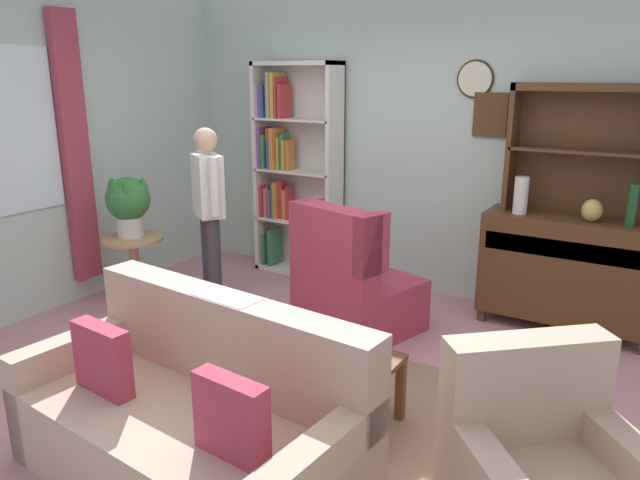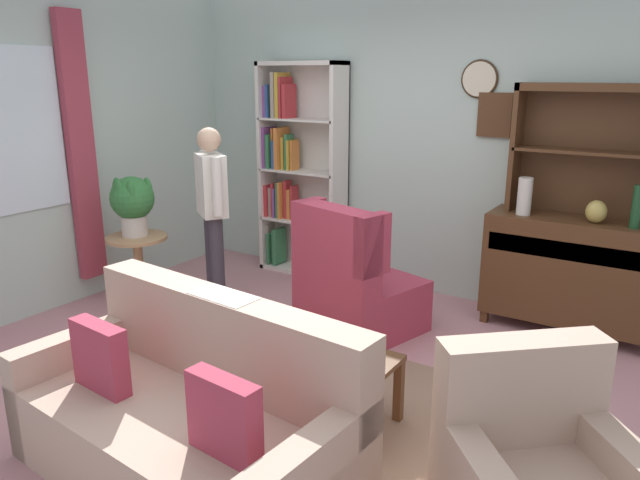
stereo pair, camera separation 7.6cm
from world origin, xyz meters
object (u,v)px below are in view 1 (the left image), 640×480
object	(u,v)px
bottle_wine	(632,205)
person_reading	(209,206)
wingback_chair	(352,287)
plant_stand	(135,264)
vase_round	(592,210)
vase_tall	(521,195)
book_stack	(316,350)
couch_floral	(193,423)
sideboard_hutch	(586,132)
sideboard	(568,268)
potted_plant_large	(128,202)
bookshelf	(291,168)
coffee_table	(327,365)

from	to	relation	value
bottle_wine	person_reading	bearing A→B (deg)	-161.82
bottle_wine	wingback_chair	xyz separation A→B (m)	(-1.79, -0.87, -0.69)
wingback_chair	person_reading	distance (m)	1.42
plant_stand	vase_round	bearing A→B (deg)	22.36
vase_round	wingback_chair	world-z (taller)	vase_round
vase_tall	book_stack	size ratio (longest dim) A/B	1.33
couch_floral	wingback_chair	world-z (taller)	wingback_chair
wingback_chair	bottle_wine	bearing A→B (deg)	25.96
sideboard_hutch	plant_stand	xyz separation A→B (m)	(-3.28, -1.58, -1.17)
sideboard	vase_round	distance (m)	0.52
bottle_wine	book_stack	world-z (taller)	bottle_wine
vase_tall	plant_stand	distance (m)	3.27
potted_plant_large	plant_stand	bearing A→B (deg)	-14.78
sideboard	wingback_chair	world-z (taller)	wingback_chair
plant_stand	couch_floral	bearing A→B (deg)	-35.36
wingback_chair	plant_stand	bearing A→B (deg)	-164.87
bookshelf	potted_plant_large	size ratio (longest dim) A/B	4.08
plant_stand	potted_plant_large	distance (m)	0.55
wingback_chair	potted_plant_large	xyz separation A→B (m)	(-1.90, -0.50, 0.55)
couch_floral	person_reading	world-z (taller)	person_reading
bottle_wine	couch_floral	distance (m)	3.35
person_reading	wingback_chair	bearing A→B (deg)	6.39
sideboard_hutch	potted_plant_large	size ratio (longest dim) A/B	2.14
wingback_chair	book_stack	bearing A→B (deg)	-70.18
sideboard_hutch	plant_stand	world-z (taller)	sideboard_hutch
potted_plant_large	sideboard	bearing A→B (deg)	23.86
vase_tall	book_stack	bearing A→B (deg)	-105.00
couch_floral	person_reading	size ratio (longest dim) A/B	1.19
bottle_wine	coffee_table	size ratio (longest dim) A/B	0.39
vase_round	plant_stand	distance (m)	3.74
bottle_wine	coffee_table	bearing A→B (deg)	-123.20
couch_floral	bottle_wine	bearing A→B (deg)	60.34
bottle_wine	couch_floral	size ratio (longest dim) A/B	0.17
couch_floral	person_reading	distance (m)	2.42
coffee_table	plant_stand	bearing A→B (deg)	164.62
sideboard_hutch	vase_round	distance (m)	0.60
bookshelf	vase_round	world-z (taller)	bookshelf
bookshelf	vase_round	size ratio (longest dim) A/B	12.35
bookshelf	sideboard_hutch	bearing A→B (deg)	0.54
bottle_wine	plant_stand	xyz separation A→B (m)	(-3.67, -1.38, -0.69)
couch_floral	coffee_table	world-z (taller)	couch_floral
sideboard_hutch	plant_stand	size ratio (longest dim) A/B	1.74
sideboard	wingback_chair	bearing A→B (deg)	-145.56
wingback_chair	coffee_table	xyz separation A→B (m)	(0.47, -1.15, -0.03)
sideboard_hutch	couch_floral	size ratio (longest dim) A/B	0.59
couch_floral	potted_plant_large	world-z (taller)	potted_plant_large
sideboard_hutch	book_stack	size ratio (longest dim) A/B	5.00
sideboard	vase_round	xyz separation A→B (m)	(0.13, -0.07, 0.50)
person_reading	couch_floral	bearing A→B (deg)	-50.64
potted_plant_large	coffee_table	world-z (taller)	potted_plant_large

